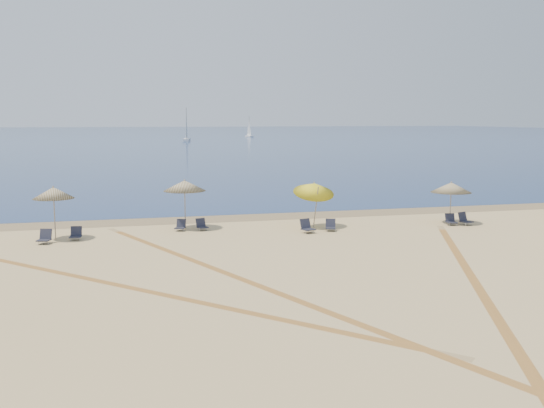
# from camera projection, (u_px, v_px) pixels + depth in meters

# --- Properties ---
(ground) EXTENTS (160.00, 160.00, 0.00)m
(ground) POSITION_uv_depth(u_px,v_px,m) (495.00, 385.00, 13.50)
(ground) COLOR tan
(ground) RESTS_ON ground
(ocean) EXTENTS (500.00, 500.00, 0.00)m
(ocean) POSITION_uv_depth(u_px,v_px,m) (137.00, 134.00, 229.61)
(ocean) COLOR #0C2151
(ocean) RESTS_ON ground
(wet_sand) EXTENTS (500.00, 500.00, 0.00)m
(wet_sand) POSITION_uv_depth(u_px,v_px,m) (256.00, 217.00, 36.55)
(wet_sand) COLOR olive
(wet_sand) RESTS_ON ground
(umbrella_1) EXTENTS (1.95, 1.95, 2.59)m
(umbrella_1) POSITION_uv_depth(u_px,v_px,m) (53.00, 193.00, 29.44)
(umbrella_1) COLOR gray
(umbrella_1) RESTS_ON ground
(umbrella_2) EXTENTS (2.21, 2.21, 2.62)m
(umbrella_2) POSITION_uv_depth(u_px,v_px,m) (185.00, 186.00, 32.32)
(umbrella_2) COLOR gray
(umbrella_2) RESTS_ON ground
(umbrella_3) EXTENTS (2.18, 2.24, 2.73)m
(umbrella_3) POSITION_uv_depth(u_px,v_px,m) (314.00, 188.00, 32.68)
(umbrella_3) COLOR gray
(umbrella_3) RESTS_ON ground
(umbrella_4) EXTENTS (2.22, 2.22, 2.34)m
(umbrella_4) POSITION_uv_depth(u_px,v_px,m) (451.00, 187.00, 34.03)
(umbrella_4) COLOR gray
(umbrella_4) RESTS_ON ground
(chair_1) EXTENTS (0.71, 0.77, 0.67)m
(chair_1) POSITION_uv_depth(u_px,v_px,m) (45.00, 237.00, 28.70)
(chair_1) COLOR black
(chair_1) RESTS_ON ground
(chair_2) EXTENTS (0.60, 0.68, 0.63)m
(chair_2) POSITION_uv_depth(u_px,v_px,m) (76.00, 234.00, 29.58)
(chair_2) COLOR black
(chair_2) RESTS_ON ground
(chair_3) EXTENTS (0.67, 0.71, 0.59)m
(chair_3) POSITION_uv_depth(u_px,v_px,m) (181.00, 226.00, 32.00)
(chair_3) COLOR black
(chair_3) RESTS_ON ground
(chair_4) EXTENTS (0.65, 0.71, 0.61)m
(chair_4) POSITION_uv_depth(u_px,v_px,m) (202.00, 225.00, 32.15)
(chair_4) COLOR black
(chair_4) RESTS_ON ground
(chair_5) EXTENTS (0.75, 0.82, 0.70)m
(chair_5) POSITION_uv_depth(u_px,v_px,m) (307.00, 227.00, 31.42)
(chair_5) COLOR black
(chair_5) RESTS_ON ground
(chair_6) EXTENTS (0.67, 0.73, 0.61)m
(chair_6) POSITION_uv_depth(u_px,v_px,m) (331.00, 226.00, 31.95)
(chair_6) COLOR black
(chair_6) RESTS_ON ground
(chair_7) EXTENTS (0.60, 0.67, 0.62)m
(chair_7) POSITION_uv_depth(u_px,v_px,m) (451.00, 220.00, 33.68)
(chair_7) COLOR black
(chair_7) RESTS_ON ground
(chair_8) EXTENTS (0.76, 0.82, 0.69)m
(chair_8) POSITION_uv_depth(u_px,v_px,m) (465.00, 219.00, 33.76)
(chair_8) COLOR black
(chair_8) RESTS_ON ground
(sailboat_1) EXTENTS (2.61, 5.90, 8.52)m
(sailboat_1) POSITION_uv_depth(u_px,v_px,m) (187.00, 131.00, 158.20)
(sailboat_1) COLOR white
(sailboat_1) RESTS_ON ocean
(sailboat_2) EXTENTS (1.88, 4.49, 6.49)m
(sailboat_2) POSITION_uv_depth(u_px,v_px,m) (249.00, 131.00, 193.11)
(sailboat_2) COLOR white
(sailboat_2) RESTS_ON ocean
(tire_tracks) EXTENTS (51.51, 46.05, 0.00)m
(tire_tracks) POSITION_uv_depth(u_px,v_px,m) (266.00, 290.00, 20.97)
(tire_tracks) COLOR tan
(tire_tracks) RESTS_ON ground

